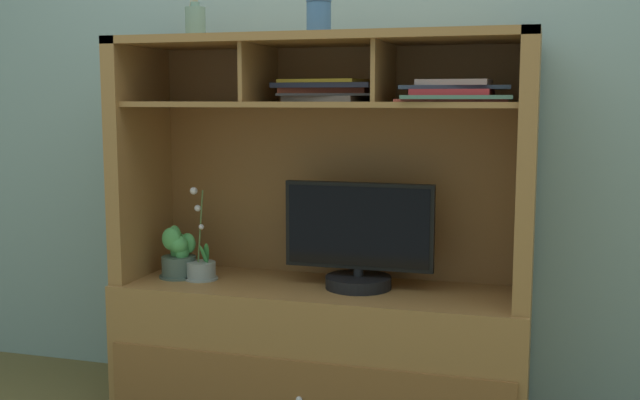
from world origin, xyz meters
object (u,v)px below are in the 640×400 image
(ceramic_vase, at_px, (319,17))
(potted_fern, at_px, (179,255))
(tv_monitor, at_px, (359,244))
(potted_orchid, at_px, (201,268))
(magazine_stack_left, at_px, (328,90))
(magazine_stack_centre, at_px, (454,92))
(diffuser_bottle, at_px, (195,22))
(media_console, at_px, (321,304))

(ceramic_vase, bearing_deg, potted_fern, -179.55)
(tv_monitor, bearing_deg, potted_fern, -177.93)
(potted_orchid, distance_m, magazine_stack_left, 0.86)
(magazine_stack_left, height_order, magazine_stack_centre, magazine_stack_left)
(potted_fern, xyz_separation_m, magazine_stack_left, (0.60, 0.08, 0.66))
(magazine_stack_left, height_order, ceramic_vase, ceramic_vase)
(potted_orchid, bearing_deg, ceramic_vase, 2.19)
(magazine_stack_centre, relative_size, diffuser_bottle, 1.33)
(tv_monitor, height_order, ceramic_vase, ceramic_vase)
(magazine_stack_left, bearing_deg, magazine_stack_centre, -13.84)
(potted_fern, height_order, ceramic_vase, ceramic_vase)
(media_console, distance_m, potted_fern, 0.61)
(magazine_stack_left, relative_size, ceramic_vase, 3.16)
(magazine_stack_left, distance_m, diffuser_bottle, 0.59)
(potted_orchid, distance_m, potted_fern, 0.11)
(ceramic_vase, bearing_deg, magazine_stack_left, 78.44)
(tv_monitor, distance_m, ceramic_vase, 0.85)
(magazine_stack_left, xyz_separation_m, ceramic_vase, (-0.02, -0.08, 0.26))
(magazine_stack_left, distance_m, ceramic_vase, 0.28)
(magazine_stack_centre, bearing_deg, tv_monitor, 169.25)
(potted_fern, height_order, diffuser_bottle, diffuser_bottle)
(magazine_stack_left, height_order, diffuser_bottle, diffuser_bottle)
(potted_orchid, height_order, ceramic_vase, ceramic_vase)
(magazine_stack_centre, relative_size, ceramic_vase, 3.15)
(potted_orchid, bearing_deg, diffuser_bottle, 117.93)
(magazine_stack_left, distance_m, magazine_stack_centre, 0.50)
(tv_monitor, bearing_deg, media_console, 178.78)
(magazine_stack_centre, bearing_deg, ceramic_vase, 174.89)
(potted_orchid, xyz_separation_m, potted_fern, (-0.10, 0.01, 0.04))
(potted_fern, bearing_deg, magazine_stack_left, 7.54)
(potted_orchid, height_order, diffuser_bottle, diffuser_bottle)
(potted_fern, bearing_deg, ceramic_vase, 0.45)
(potted_fern, relative_size, ceramic_vase, 1.63)
(potted_fern, height_order, magazine_stack_centre, magazine_stack_centre)
(magazine_stack_centre, bearing_deg, potted_fern, 177.88)
(potted_fern, xyz_separation_m, diffuser_bottle, (0.08, 0.04, 0.92))
(magazine_stack_left, bearing_deg, potted_orchid, -169.35)
(magazine_stack_left, bearing_deg, tv_monitor, -21.52)
(potted_orchid, xyz_separation_m, ceramic_vase, (0.48, 0.02, 0.96))
(media_console, distance_m, ceramic_vase, 1.08)
(media_console, xyz_separation_m, potted_orchid, (-0.48, -0.04, 0.12))
(tv_monitor, height_order, potted_orchid, tv_monitor)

